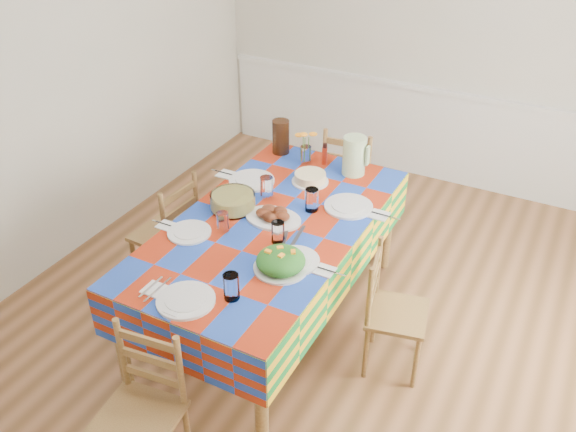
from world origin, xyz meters
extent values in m
cube|color=brown|center=(0.00, 0.00, -0.02)|extent=(4.50, 5.00, 0.04)
cube|color=#BAB4A3|center=(0.00, 2.52, 1.35)|extent=(4.50, 0.04, 2.70)
cube|color=#BAB4A3|center=(-2.27, 0.00, 1.35)|extent=(0.04, 5.00, 2.70)
cube|color=white|center=(0.00, 2.47, 0.90)|extent=(4.41, 0.06, 0.04)
cube|color=white|center=(0.00, 2.48, 0.45)|extent=(4.41, 0.03, 0.90)
cylinder|color=brown|center=(-0.86, -1.06, 0.39)|extent=(0.08, 0.08, 0.78)
cylinder|color=brown|center=(0.09, -1.06, 0.39)|extent=(0.08, 0.08, 0.78)
cylinder|color=brown|center=(-0.86, 0.87, 0.39)|extent=(0.08, 0.08, 0.78)
cylinder|color=brown|center=(0.09, 0.87, 0.39)|extent=(0.08, 0.08, 0.78)
cube|color=brown|center=(-0.38, -0.10, 0.80)|extent=(1.09, 2.07, 0.04)
cube|color=#98240D|center=(-0.38, -0.10, 0.82)|extent=(1.13, 2.11, 0.01)
cube|color=#98240D|center=(-0.95, -0.10, 0.65)|extent=(0.01, 2.11, 0.33)
cube|color=#98240D|center=(0.18, -0.10, 0.65)|extent=(0.01, 2.11, 0.33)
cube|color=#98240D|center=(-0.38, -1.15, 0.65)|extent=(1.13, 0.01, 0.33)
cube|color=#98240D|center=(-0.38, 0.96, 0.65)|extent=(1.13, 0.01, 0.33)
cylinder|color=silver|center=(-0.41, -0.98, 0.83)|extent=(0.32, 0.32, 0.02)
cylinder|color=silver|center=(-0.41, -0.98, 0.84)|extent=(0.22, 0.22, 0.01)
cylinder|color=white|center=(-0.21, -0.84, 0.90)|extent=(0.09, 0.09, 0.15)
cube|color=silver|center=(-0.62, -0.98, 0.83)|extent=(0.12, 0.12, 0.01)
cube|color=silver|center=(-0.64, -0.98, 0.83)|extent=(0.01, 0.20, 0.00)
cube|color=silver|center=(-0.59, -0.98, 0.83)|extent=(0.01, 0.23, 0.00)
cylinder|color=silver|center=(-0.77, -0.44, 0.83)|extent=(0.27, 0.27, 0.01)
cylinder|color=silver|center=(-0.77, -0.44, 0.84)|extent=(0.19, 0.19, 0.01)
cylinder|color=white|center=(-0.60, -0.32, 0.89)|extent=(0.08, 0.08, 0.13)
cube|color=silver|center=(-0.95, -0.44, 0.83)|extent=(0.10, 0.10, 0.01)
cube|color=silver|center=(-0.97, -0.44, 0.83)|extent=(0.17, 0.01, 0.00)
cube|color=silver|center=(-0.93, -0.44, 0.83)|extent=(0.20, 0.01, 0.00)
cylinder|color=silver|center=(-0.76, 0.31, 0.83)|extent=(0.33, 0.33, 0.02)
cylinder|color=silver|center=(-0.76, 0.31, 0.84)|extent=(0.23, 0.23, 0.01)
cylinder|color=white|center=(-0.56, 0.16, 0.90)|extent=(0.09, 0.09, 0.16)
cube|color=silver|center=(-0.98, 0.31, 0.83)|extent=(0.12, 0.12, 0.01)
cube|color=silver|center=(-1.01, 0.31, 0.83)|extent=(0.21, 0.01, 0.00)
cube|color=silver|center=(-0.96, 0.31, 0.83)|extent=(0.24, 0.01, 0.00)
cylinder|color=silver|center=(-0.06, -0.39, 0.83)|extent=(0.29, 0.29, 0.02)
cylinder|color=silver|center=(-0.06, -0.39, 0.84)|extent=(0.20, 0.20, 0.01)
cylinder|color=white|center=(-0.24, -0.26, 0.89)|extent=(0.08, 0.08, 0.14)
cube|color=silver|center=(0.14, -0.39, 0.83)|extent=(0.11, 0.11, 0.01)
cube|color=silver|center=(0.12, -0.39, 0.83)|extent=(0.18, 0.01, 0.00)
cube|color=silver|center=(0.16, -0.39, 0.83)|extent=(0.22, 0.01, 0.00)
cylinder|color=silver|center=(-0.02, 0.31, 0.83)|extent=(0.32, 0.32, 0.02)
cylinder|color=silver|center=(-0.02, 0.31, 0.84)|extent=(0.23, 0.23, 0.01)
cylinder|color=white|center=(-0.22, 0.16, 0.90)|extent=(0.09, 0.09, 0.16)
cube|color=silver|center=(0.20, 0.31, 0.83)|extent=(0.12, 0.12, 0.01)
cube|color=silver|center=(0.18, 0.31, 0.83)|extent=(0.20, 0.01, 0.00)
cube|color=silver|center=(0.22, 0.31, 0.83)|extent=(0.24, 0.01, 0.00)
ellipsoid|color=silver|center=(-0.39, -0.06, 0.83)|extent=(0.38, 0.27, 0.02)
ellipsoid|color=black|center=(-0.32, -0.06, 0.87)|extent=(0.10, 0.09, 0.06)
ellipsoid|color=black|center=(-0.36, -0.01, 0.87)|extent=(0.10, 0.09, 0.06)
ellipsoid|color=black|center=(-0.44, -0.02, 0.87)|extent=(0.10, 0.09, 0.06)
ellipsoid|color=black|center=(-0.45, -0.08, 0.87)|extent=(0.10, 0.09, 0.06)
ellipsoid|color=black|center=(-0.38, -0.11, 0.87)|extent=(0.10, 0.09, 0.06)
cylinder|color=silver|center=(-0.10, -0.49, 0.83)|extent=(0.32, 0.32, 0.01)
ellipsoid|color=#164511|center=(-0.10, -0.49, 0.88)|extent=(0.28, 0.28, 0.13)
cube|color=orange|center=(-0.16, -0.52, 0.94)|extent=(0.04, 0.03, 0.01)
cube|color=orange|center=(-0.12, -0.46, 0.94)|extent=(0.05, 0.04, 0.01)
cube|color=orange|center=(-0.07, -0.52, 0.94)|extent=(0.03, 0.04, 0.01)
cube|color=orange|center=(-0.03, -0.46, 0.94)|extent=(0.04, 0.05, 0.01)
cylinder|color=white|center=(-0.69, -0.06, 0.88)|extent=(0.30, 0.30, 0.11)
cylinder|color=#D1CB6E|center=(-0.69, -0.06, 0.88)|extent=(0.28, 0.28, 0.09)
cylinder|color=silver|center=(-0.39, 0.49, 0.83)|extent=(0.26, 0.26, 0.01)
cylinder|color=#DBC185|center=(-0.39, 0.49, 0.87)|extent=(0.22, 0.22, 0.06)
cube|color=black|center=(-0.21, -0.24, 0.83)|extent=(0.14, 0.34, 0.01)
cube|color=black|center=(-0.15, -0.22, 0.83)|extent=(0.07, 0.36, 0.01)
cylinder|color=white|center=(-0.55, 0.74, 0.89)|extent=(0.08, 0.08, 0.14)
cylinder|color=#2F6521|center=(-0.58, 0.74, 0.94)|extent=(0.01, 0.01, 0.20)
ellipsoid|color=orange|center=(-0.61, 0.74, 1.04)|extent=(0.06, 0.06, 0.02)
cylinder|color=#2F6521|center=(-0.53, 0.75, 0.94)|extent=(0.01, 0.01, 0.20)
ellipsoid|color=orange|center=(-0.51, 0.77, 1.06)|extent=(0.06, 0.06, 0.02)
cylinder|color=#2F6521|center=(-0.55, 0.73, 0.94)|extent=(0.01, 0.01, 0.20)
ellipsoid|color=orange|center=(-0.55, 0.70, 1.08)|extent=(0.06, 0.06, 0.02)
cylinder|color=#B1230E|center=(-0.42, 0.80, 0.91)|extent=(0.04, 0.04, 0.17)
cylinder|color=#AAC98D|center=(-0.17, 0.76, 0.97)|extent=(0.17, 0.17, 0.29)
cylinder|color=black|center=(-0.80, 0.82, 0.96)|extent=(0.13, 0.13, 0.26)
cube|color=silver|center=(-0.41, -1.11, 0.83)|extent=(0.09, 0.03, 0.02)
cylinder|color=brown|center=(-0.57, -1.34, 0.21)|extent=(0.03, 0.03, 0.43)
cube|color=brown|center=(-0.38, -1.48, 0.44)|extent=(0.44, 0.42, 0.03)
cylinder|color=brown|center=(-0.57, -1.33, 0.67)|extent=(0.03, 0.03, 0.48)
cylinder|color=brown|center=(-0.23, -1.29, 0.67)|extent=(0.03, 0.03, 0.48)
cube|color=brown|center=(-0.40, -1.31, 0.57)|extent=(0.34, 0.06, 0.05)
cube|color=brown|center=(-0.40, -1.31, 0.69)|extent=(0.34, 0.06, 0.05)
cube|color=brown|center=(-0.40, -1.31, 0.82)|extent=(0.34, 0.06, 0.05)
cylinder|color=brown|center=(-0.22, 1.47, 0.23)|extent=(0.04, 0.04, 0.46)
cylinder|color=brown|center=(-0.58, 1.44, 0.23)|extent=(0.04, 0.04, 0.46)
cylinder|color=brown|center=(-0.19, 1.13, 0.23)|extent=(0.04, 0.04, 0.46)
cylinder|color=brown|center=(-0.55, 1.10, 0.23)|extent=(0.04, 0.04, 0.46)
cube|color=brown|center=(-0.38, 1.28, 0.47)|extent=(0.46, 0.44, 0.03)
cylinder|color=brown|center=(-0.19, 1.12, 0.71)|extent=(0.04, 0.04, 0.51)
cylinder|color=brown|center=(-0.55, 1.09, 0.71)|extent=(0.04, 0.04, 0.51)
cube|color=brown|center=(-0.37, 1.10, 0.61)|extent=(0.37, 0.05, 0.05)
cube|color=brown|center=(-0.37, 1.10, 0.74)|extent=(0.37, 0.05, 0.05)
cube|color=brown|center=(-0.37, 1.10, 0.87)|extent=(0.37, 0.05, 0.05)
cylinder|color=brown|center=(-1.43, 0.09, 0.22)|extent=(0.04, 0.04, 0.44)
cylinder|color=brown|center=(-1.45, -0.26, 0.22)|extent=(0.04, 0.04, 0.44)
cylinder|color=brown|center=(-1.10, 0.07, 0.22)|extent=(0.04, 0.04, 0.44)
cylinder|color=brown|center=(-1.12, -0.28, 0.22)|extent=(0.04, 0.04, 0.44)
cube|color=brown|center=(-1.28, -0.10, 0.46)|extent=(0.42, 0.43, 0.03)
cylinder|color=brown|center=(-1.09, 0.07, 0.69)|extent=(0.04, 0.04, 0.49)
cylinder|color=brown|center=(-1.11, -0.28, 0.69)|extent=(0.04, 0.04, 0.49)
cube|color=brown|center=(-1.10, -0.11, 0.59)|extent=(0.04, 0.36, 0.05)
cube|color=brown|center=(-1.10, -0.11, 0.72)|extent=(0.04, 0.36, 0.05)
cube|color=brown|center=(-1.10, -0.11, 0.85)|extent=(0.04, 0.36, 0.05)
cylinder|color=brown|center=(0.69, -0.22, 0.20)|extent=(0.03, 0.03, 0.41)
cylinder|color=brown|center=(0.62, 0.09, 0.20)|extent=(0.03, 0.03, 0.41)
cylinder|color=brown|center=(0.39, -0.29, 0.20)|extent=(0.03, 0.03, 0.41)
cylinder|color=brown|center=(0.32, 0.03, 0.20)|extent=(0.03, 0.03, 0.41)
cube|color=brown|center=(0.51, -0.10, 0.42)|extent=(0.43, 0.45, 0.03)
cylinder|color=brown|center=(0.38, -0.29, 0.63)|extent=(0.03, 0.03, 0.45)
cylinder|color=brown|center=(0.31, 0.03, 0.63)|extent=(0.03, 0.03, 0.45)
cube|color=brown|center=(0.35, -0.13, 0.54)|extent=(0.08, 0.32, 0.05)
cube|color=brown|center=(0.35, -0.13, 0.66)|extent=(0.08, 0.32, 0.05)
cube|color=brown|center=(0.35, -0.13, 0.78)|extent=(0.08, 0.32, 0.05)
camera|label=1|loc=(1.24, -2.92, 2.95)|focal=38.00mm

